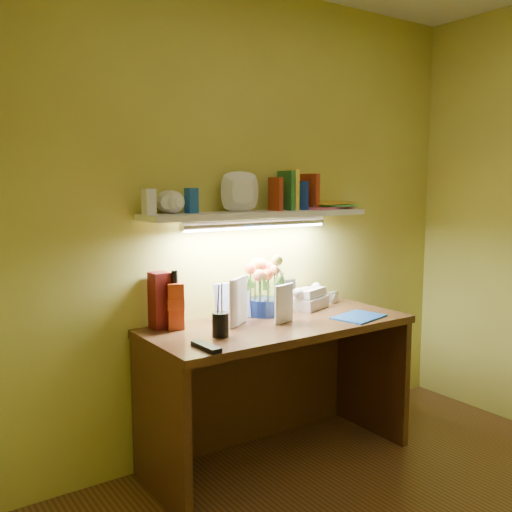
{
  "coord_description": "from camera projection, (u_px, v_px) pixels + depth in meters",
  "views": [
    {
      "loc": [
        -1.73,
        -1.1,
        1.46
      ],
      "look_at": [
        -0.04,
        1.35,
        1.08
      ],
      "focal_mm": 40.0,
      "sensor_mm": 36.0,
      "label": 1
    }
  ],
  "objects": [
    {
      "name": "whisky_box",
      "position": [
        160.0,
        300.0,
        2.8
      ],
      "size": [
        0.09,
        0.09,
        0.28
      ],
      "primitive_type": "cube",
      "rotation": [
        0.0,
        0.0,
        0.04
      ],
      "color": "#5F1312",
      "rests_on": "desk"
    },
    {
      "name": "pen_cup",
      "position": [
        220.0,
        316.0,
        2.66
      ],
      "size": [
        0.09,
        0.09,
        0.19
      ],
      "primitive_type": "cylinder",
      "rotation": [
        0.0,
        0.0,
        0.09
      ],
      "color": "black",
      "rests_on": "desk"
    },
    {
      "name": "desk_book_b",
      "position": [
        276.0,
        306.0,
        2.86
      ],
      "size": [
        0.15,
        0.05,
        0.2
      ],
      "primitive_type": "imported",
      "rotation": [
        0.0,
        0.0,
        0.27
      ],
      "color": "white",
      "rests_on": "desk"
    },
    {
      "name": "blue_folder",
      "position": [
        358.0,
        317.0,
        3.04
      ],
      "size": [
        0.31,
        0.25,
        0.01
      ],
      "primitive_type": "cube",
      "rotation": [
        0.0,
        0.0,
        0.24
      ],
      "color": "#1953AC",
      "rests_on": "desk"
    },
    {
      "name": "desk_book_a",
      "position": [
        231.0,
        305.0,
        2.78
      ],
      "size": [
        0.17,
        0.11,
        0.25
      ],
      "primitive_type": "imported",
      "rotation": [
        0.0,
        0.0,
        0.53
      ],
      "color": "beige",
      "rests_on": "desk"
    },
    {
      "name": "flower_bouquet",
      "position": [
        264.0,
        286.0,
        3.08
      ],
      "size": [
        0.24,
        0.24,
        0.32
      ],
      "primitive_type": null,
      "rotation": [
        0.0,
        0.0,
        0.24
      ],
      "color": "#091437",
      "rests_on": "desk"
    },
    {
      "name": "desk_clock",
      "position": [
        333.0,
        297.0,
        3.41
      ],
      "size": [
        0.08,
        0.05,
        0.07
      ],
      "primitive_type": "cube",
      "rotation": [
        0.0,
        0.0,
        0.26
      ],
      "color": "silver",
      "rests_on": "desk"
    },
    {
      "name": "desk",
      "position": [
        279.0,
        392.0,
        2.99
      ],
      "size": [
        1.4,
        0.6,
        0.75
      ],
      "primitive_type": "cube",
      "color": "#3C1B10",
      "rests_on": "ground"
    },
    {
      "name": "wall_shelf",
      "position": [
        260.0,
        207.0,
        3.02
      ],
      "size": [
        1.31,
        0.34,
        0.25
      ],
      "color": "white",
      "rests_on": "ground"
    },
    {
      "name": "whisky_bottle",
      "position": [
        175.0,
        300.0,
        2.79
      ],
      "size": [
        0.1,
        0.1,
        0.29
      ],
      "primitive_type": null,
      "rotation": [
        0.0,
        0.0,
        -0.29
      ],
      "color": "#B13513",
      "rests_on": "desk"
    },
    {
      "name": "tv_remote",
      "position": [
        206.0,
        347.0,
        2.47
      ],
      "size": [
        0.06,
        0.18,
        0.02
      ],
      "primitive_type": "cube",
      "rotation": [
        0.0,
        0.0,
        0.04
      ],
      "color": "black",
      "rests_on": "desk"
    },
    {
      "name": "art_card",
      "position": [
        232.0,
        301.0,
        2.99
      ],
      "size": [
        0.2,
        0.05,
        0.2
      ],
      "primitive_type": null,
      "rotation": [
        0.0,
        0.0,
        0.05
      ],
      "color": "white",
      "rests_on": "desk"
    },
    {
      "name": "telephone",
      "position": [
        307.0,
        297.0,
        3.27
      ],
      "size": [
        0.27,
        0.23,
        0.13
      ],
      "primitive_type": null,
      "rotation": [
        0.0,
        0.0,
        0.36
      ],
      "color": "beige",
      "rests_on": "desk"
    }
  ]
}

